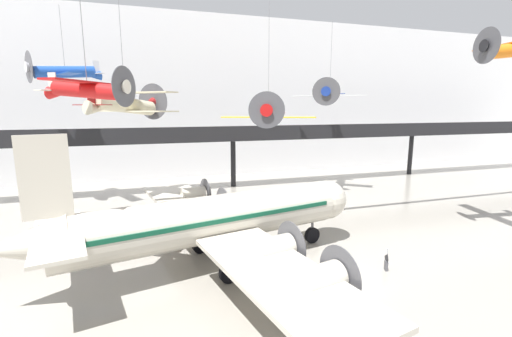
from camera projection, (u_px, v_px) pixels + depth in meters
ground_plane at (338, 282)px, 21.91m from camera, size 260.00×260.00×0.00m
hangar_back_wall at (219, 98)px, 54.96m from camera, size 140.00×3.00×24.96m
mezzanine_walkway at (235, 137)px, 46.27m from camera, size 110.00×3.20×8.59m
airliner_silver_main at (208, 220)px, 23.28m from camera, size 24.43×28.18×9.63m
suspended_plane_yellow_lowwing at (269, 113)px, 35.29m from camera, size 9.46×8.18×12.15m
suspended_plane_red_highwing at (88, 89)px, 19.42m from camera, size 5.38×5.98×10.25m
suspended_plane_blue_trainer at (65, 72)px, 36.36m from camera, size 7.56×8.55×8.03m
suspended_plane_white_twin at (330, 93)px, 43.11m from camera, size 8.26×7.66×10.12m
suspended_plane_cream_biplane at (126, 104)px, 29.26m from camera, size 8.13×7.94×11.38m
stanchion_barrier at (387, 259)px, 24.51m from camera, size 0.36×0.36×1.08m
info_sign_pedestal at (386, 264)px, 23.39m from camera, size 0.32×0.74×1.24m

